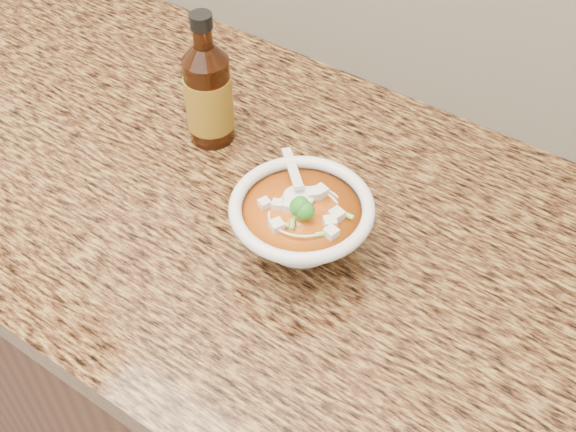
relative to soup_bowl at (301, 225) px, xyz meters
The scene contains 4 objects.
cabinet 0.64m from the soup_bowl, behind, with size 4.00×0.65×0.86m, color black.
counter_slab 0.38m from the soup_bowl, behind, with size 4.00×0.68×0.04m, color olive.
soup_bowl is the anchor object (origin of this frame).
hot_sauce_bottle 0.25m from the soup_bowl, 155.36° to the left, with size 0.08×0.08×0.20m.
Camera 1 is at (0.70, 1.13, 1.60)m, focal length 45.00 mm.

